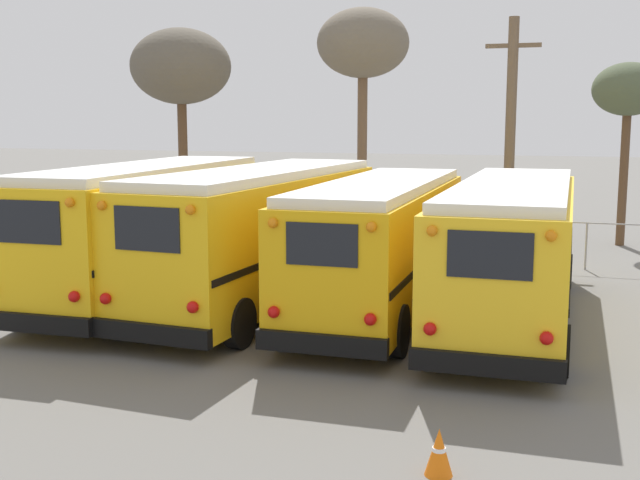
# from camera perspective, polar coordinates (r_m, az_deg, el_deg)

# --- Properties ---
(ground_plane) EXTENTS (160.00, 160.00, 0.00)m
(ground_plane) POSITION_cam_1_polar(r_m,az_deg,el_deg) (19.47, 0.49, -4.55)
(ground_plane) COLOR #66635E
(school_bus_0) EXTENTS (2.86, 9.48, 3.33)m
(school_bus_0) POSITION_cam_1_polar(r_m,az_deg,el_deg) (20.11, -12.17, 0.92)
(school_bus_0) COLOR yellow
(school_bus_0) RESTS_ON ground
(school_bus_1) EXTENTS (3.11, 9.73, 3.28)m
(school_bus_1) POSITION_cam_1_polar(r_m,az_deg,el_deg) (19.02, -4.27, 0.56)
(school_bus_1) COLOR yellow
(school_bus_1) RESTS_ON ground
(school_bus_2) EXTENTS (2.58, 9.44, 3.06)m
(school_bus_2) POSITION_cam_1_polar(r_m,az_deg,el_deg) (18.33, 4.38, -0.09)
(school_bus_2) COLOR #EAAA0F
(school_bus_2) RESTS_ON ground
(school_bus_3) EXTENTS (2.65, 10.35, 3.08)m
(school_bus_3) POSITION_cam_1_polar(r_m,az_deg,el_deg) (18.12, 13.51, -0.42)
(school_bus_3) COLOR yellow
(school_bus_3) RESTS_ON ground
(utility_pole) EXTENTS (1.80, 0.35, 7.73)m
(utility_pole) POSITION_cam_1_polar(r_m,az_deg,el_deg) (27.70, 13.38, 7.45)
(utility_pole) COLOR brown
(utility_pole) RESTS_ON ground
(bare_tree_0) EXTENTS (3.77, 3.77, 7.78)m
(bare_tree_0) POSITION_cam_1_polar(r_m,az_deg,el_deg) (31.19, -9.87, 11.96)
(bare_tree_0) COLOR brown
(bare_tree_0) RESTS_ON ground
(bare_tree_1) EXTENTS (3.59, 3.59, 8.68)m
(bare_tree_1) POSITION_cam_1_polar(r_m,az_deg,el_deg) (32.04, 3.07, 13.63)
(bare_tree_1) COLOR brown
(bare_tree_1) RESTS_ON ground
(bare_tree_2) EXTENTS (2.44, 2.44, 6.35)m
(bare_tree_2) POSITION_cam_1_polar(r_m,az_deg,el_deg) (29.92, 21.07, 9.76)
(bare_tree_2) COLOR brown
(bare_tree_2) RESTS_ON ground
(fence_line) EXTENTS (16.76, 0.06, 1.42)m
(fence_line) POSITION_cam_1_polar(r_m,az_deg,el_deg) (25.53, 4.94, 0.82)
(fence_line) COLOR #939399
(fence_line) RESTS_ON ground
(traffic_cone) EXTENTS (0.36, 0.36, 0.62)m
(traffic_cone) POSITION_cam_1_polar(r_m,az_deg,el_deg) (10.52, 8.45, -14.68)
(traffic_cone) COLOR orange
(traffic_cone) RESTS_ON ground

